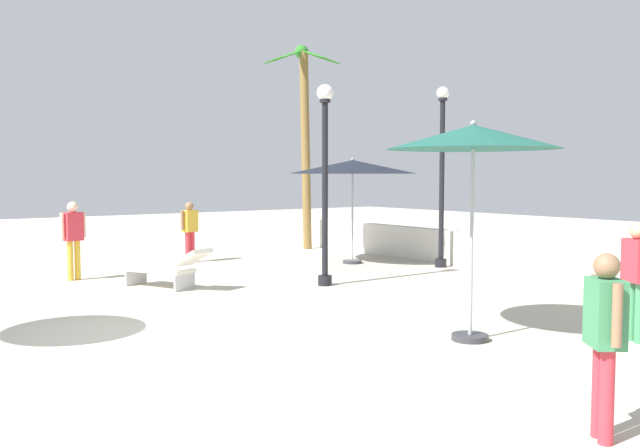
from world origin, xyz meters
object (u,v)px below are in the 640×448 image
lamp_post_1 (442,170)px  guest_2 (637,270)px  lounge_chair_0 (168,268)px  guest_1 (73,233)px  lamp_post_0 (325,171)px  palm_tree_2 (305,125)px  patio_umbrella_1 (473,140)px  guest_3 (190,226)px  patio_umbrella_2 (353,167)px  guest_0 (605,328)px

lamp_post_1 → guest_2: size_ratio=2.71×
lounge_chair_0 → guest_1: bearing=-151.7°
lamp_post_1 → lamp_post_0: bearing=-81.7°
palm_tree_2 → lounge_chair_0: 8.47m
patio_umbrella_1 → guest_3: (-9.80, 0.59, -1.74)m
guest_2 → palm_tree_2: bearing=165.5°
patio_umbrella_1 → guest_1: size_ratio=1.76×
palm_tree_2 → lounge_chair_0: bearing=-54.8°
palm_tree_2 → lounge_chair_0: size_ratio=3.16×
patio_umbrella_2 → lamp_post_1: lamp_post_1 is taller
guest_0 → guest_3: 13.01m
guest_1 → patio_umbrella_1: bearing=17.6°
lounge_chair_0 → lamp_post_0: bearing=60.8°
lamp_post_0 → guest_1: 5.46m
guest_1 → guest_0: bearing=4.6°
patio_umbrella_2 → lounge_chair_0: patio_umbrella_2 is taller
guest_1 → guest_3: 3.53m
guest_0 → guest_2: (-1.67, 3.48, 0.01)m
guest_3 → guest_0: bearing=-10.4°
lamp_post_0 → lamp_post_1: lamp_post_1 is taller
patio_umbrella_1 → guest_1: patio_umbrella_1 is taller
patio_umbrella_1 → lamp_post_0: lamp_post_0 is taller
palm_tree_2 → guest_1: bearing=-72.7°
patio_umbrella_1 → lounge_chair_0: 6.89m
palm_tree_2 → guest_0: bearing=-25.6°
patio_umbrella_1 → patio_umbrella_2: size_ratio=0.92×
lounge_chair_0 → guest_2: size_ratio=1.22×
guest_1 → lounge_chair_0: bearing=28.3°
guest_0 → lounge_chair_0: bearing=178.5°
guest_0 → guest_3: (-12.80, 2.35, -0.02)m
lamp_post_1 → guest_2: bearing=-26.4°
lounge_chair_0 → guest_1: guest_1 is taller
lounge_chair_0 → guest_3: 4.09m
lamp_post_1 → guest_3: 6.42m
patio_umbrella_1 → lounge_chair_0: (-6.33, -1.52, -2.26)m
guest_0 → palm_tree_2: bearing=154.4°
guest_2 → guest_3: bearing=-174.2°
guest_1 → guest_3: bearing=111.9°
palm_tree_2 → guest_1: size_ratio=3.68×
patio_umbrella_2 → guest_0: 11.69m
lamp_post_0 → guest_3: lamp_post_0 is taller
guest_2 → guest_0: bearing=-64.4°
lamp_post_1 → guest_2: (6.73, -3.34, -1.37)m
patio_umbrella_2 → guest_3: patio_umbrella_2 is taller
lamp_post_1 → guest_3: (-4.40, -4.46, -1.40)m
patio_umbrella_1 → guest_0: bearing=-30.5°
palm_tree_2 → guest_0: (13.82, -6.62, -2.76)m
palm_tree_2 → lamp_post_1: (5.43, 0.20, -1.38)m
guest_1 → palm_tree_2: bearing=107.3°
lamp_post_0 → lamp_post_1: bearing=98.3°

